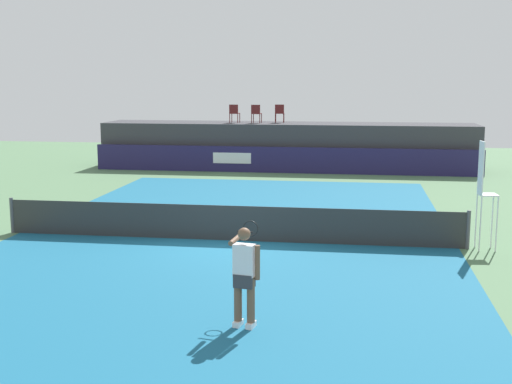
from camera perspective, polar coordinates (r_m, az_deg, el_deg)
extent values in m
plane|color=#4C704C|center=(20.95, -0.80, -2.22)|extent=(48.00, 48.00, 0.00)
cube|color=#16597A|center=(18.07, -2.34, -4.12)|extent=(12.00, 22.00, 0.00)
cube|color=#231E4C|center=(31.14, 2.34, 2.74)|extent=(18.00, 0.20, 1.20)
cube|color=white|center=(31.38, -2.06, 2.90)|extent=(1.80, 0.02, 0.50)
cube|color=#38383D|center=(32.87, 2.69, 3.97)|extent=(18.00, 2.80, 2.20)
cylinder|color=#561919|center=(33.14, -1.39, 6.31)|extent=(0.04, 0.04, 0.44)
cylinder|color=#561919|center=(33.24, -2.07, 6.31)|extent=(0.04, 0.04, 0.44)
cylinder|color=#561919|center=(32.75, -1.57, 6.27)|extent=(0.04, 0.04, 0.44)
cylinder|color=#561919|center=(32.85, -2.25, 6.28)|extent=(0.04, 0.04, 0.44)
cube|color=#561919|center=(32.98, -1.82, 6.70)|extent=(0.47, 0.47, 0.03)
cube|color=#561919|center=(32.77, -1.92, 7.07)|extent=(0.44, 0.06, 0.42)
cylinder|color=#561919|center=(32.86, 0.47, 6.28)|extent=(0.04, 0.04, 0.44)
cylinder|color=#561919|center=(32.95, -0.22, 6.29)|extent=(0.04, 0.04, 0.44)
cylinder|color=#561919|center=(32.47, 0.32, 6.24)|extent=(0.04, 0.04, 0.44)
cylinder|color=#561919|center=(32.56, -0.38, 6.25)|extent=(0.04, 0.04, 0.44)
cube|color=#561919|center=(32.69, 0.05, 6.68)|extent=(0.47, 0.47, 0.03)
cube|color=#561919|center=(32.48, -0.03, 7.06)|extent=(0.44, 0.06, 0.42)
cylinder|color=#561919|center=(33.26, 2.39, 6.31)|extent=(0.04, 0.04, 0.44)
cylinder|color=#561919|center=(33.28, 1.70, 6.32)|extent=(0.04, 0.04, 0.44)
cylinder|color=#561919|center=(32.86, 2.36, 6.28)|extent=(0.04, 0.04, 0.44)
cylinder|color=#561919|center=(32.88, 1.65, 6.28)|extent=(0.04, 0.04, 0.44)
cube|color=#561919|center=(33.06, 2.03, 6.70)|extent=(0.47, 0.47, 0.03)
cube|color=#561919|center=(32.84, 2.01, 7.08)|extent=(0.44, 0.05, 0.42)
cylinder|color=white|center=(17.78, 19.79, -2.60)|extent=(0.04, 0.04, 1.40)
cylinder|color=white|center=(18.16, 19.43, -2.34)|extent=(0.04, 0.04, 1.40)
cylinder|color=white|center=(17.67, 18.54, -2.61)|extent=(0.04, 0.04, 1.40)
cylinder|color=white|center=(18.05, 18.20, -2.34)|extent=(0.04, 0.04, 1.40)
cube|color=white|center=(17.78, 19.11, -0.22)|extent=(0.48, 0.48, 0.03)
cube|color=white|center=(17.63, 18.58, 1.97)|extent=(0.07, 0.44, 1.33)
cube|color=#2D2D2D|center=(17.97, -2.35, -2.66)|extent=(12.40, 0.02, 0.95)
cylinder|color=#4C4C51|center=(20.06, -20.03, -1.87)|extent=(0.10, 0.10, 1.00)
cylinder|color=#4C4C51|center=(17.88, 17.59, -3.08)|extent=(0.10, 0.10, 1.00)
cube|color=white|center=(11.87, -0.44, -11.23)|extent=(0.17, 0.28, 0.10)
cylinder|color=brown|center=(11.72, -0.44, -9.12)|extent=(0.14, 0.14, 0.82)
cube|color=white|center=(11.95, -1.54, -11.09)|extent=(0.17, 0.28, 0.10)
cylinder|color=brown|center=(11.80, -1.55, -8.99)|extent=(0.14, 0.14, 0.82)
cube|color=#333338|center=(11.66, -1.00, -7.52)|extent=(0.38, 0.28, 0.24)
cube|color=silver|center=(11.56, -1.00, -5.81)|extent=(0.39, 0.27, 0.56)
sphere|color=brown|center=(11.45, -1.01, -3.59)|extent=(0.22, 0.22, 0.22)
cylinder|color=brown|center=(11.48, 0.12, -6.02)|extent=(0.09, 0.09, 0.60)
cylinder|color=brown|center=(11.81, -1.64, -3.95)|extent=(0.21, 0.61, 0.14)
cylinder|color=black|center=(12.19, -0.92, -3.41)|extent=(0.30, 0.09, 0.03)
torus|color=black|center=(12.45, -0.45, -3.13)|extent=(0.30, 0.08, 0.30)
sphere|color=#D8EA33|center=(21.33, 12.97, -2.15)|extent=(0.07, 0.07, 0.07)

